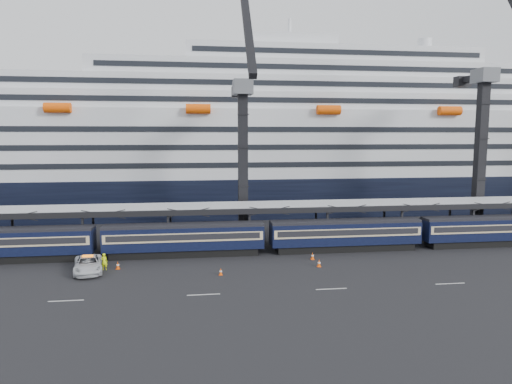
% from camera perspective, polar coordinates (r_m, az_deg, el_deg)
% --- Properties ---
extents(ground, '(260.00, 260.00, 0.00)m').
position_cam_1_polar(ground, '(53.58, 22.77, -9.09)').
color(ground, black).
rests_on(ground, ground).
extents(train, '(133.05, 3.00, 4.05)m').
position_cam_1_polar(train, '(59.78, 14.16, -4.94)').
color(train, black).
rests_on(train, ground).
extents(canopy, '(130.00, 6.25, 5.53)m').
position_cam_1_polar(canopy, '(64.69, 16.77, -1.39)').
color(canopy, '#9A9DA2').
rests_on(canopy, ground).
extents(cruise_ship, '(214.09, 28.84, 34.00)m').
position_cam_1_polar(cruise_ship, '(93.83, 8.26, 5.69)').
color(cruise_ship, black).
rests_on(cruise_ship, ground).
extents(crane_dark_near, '(4.50, 17.75, 35.08)m').
position_cam_1_polar(crane_dark_near, '(63.29, -1.61, 4.80)').
color(crane_dark_near, '#505358').
rests_on(crane_dark_near, ground).
extents(crane_dark_mid, '(4.50, 18.24, 39.64)m').
position_cam_1_polar(crane_dark_mid, '(74.52, 26.47, 5.50)').
color(crane_dark_mid, '#505358').
rests_on(crane_dark_mid, ground).
extents(pickup_truck, '(3.98, 6.53, 1.69)m').
position_cam_1_polar(pickup_truck, '(52.01, -20.25, -8.49)').
color(pickup_truck, silver).
rests_on(pickup_truck, ground).
extents(worker, '(0.70, 0.49, 1.84)m').
position_cam_1_polar(worker, '(52.26, -18.44, -8.26)').
color(worker, '#DDFA0D').
rests_on(worker, ground).
extents(traffic_cone_a, '(0.43, 0.43, 0.87)m').
position_cam_1_polar(traffic_cone_a, '(52.28, -16.89, -8.75)').
color(traffic_cone_a, '#F75107').
rests_on(traffic_cone_a, ground).
extents(traffic_cone_b, '(0.38, 0.38, 0.76)m').
position_cam_1_polar(traffic_cone_b, '(48.20, -4.44, -9.87)').
color(traffic_cone_b, '#F75107').
rests_on(traffic_cone_b, ground).
extents(traffic_cone_c, '(0.43, 0.43, 0.86)m').
position_cam_1_polar(traffic_cone_c, '(54.27, 7.07, -7.92)').
color(traffic_cone_c, '#F75107').
rests_on(traffic_cone_c, ground).
extents(traffic_cone_d, '(0.43, 0.43, 0.85)m').
position_cam_1_polar(traffic_cone_d, '(51.45, 7.89, -8.78)').
color(traffic_cone_d, '#F75107').
rests_on(traffic_cone_d, ground).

